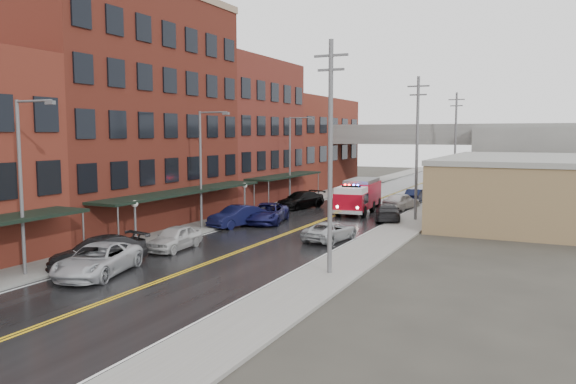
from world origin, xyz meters
The scene contains 32 objects.
road centered at (0.00, 30.00, 0.01)m, with size 11.00×160.00×0.02m, color black.
sidewalk_left centered at (-7.30, 30.00, 0.07)m, with size 3.00×160.00×0.15m, color slate.
sidewalk_right centered at (7.30, 30.00, 0.07)m, with size 3.00×160.00×0.15m, color slate.
curb_left centered at (-5.65, 30.00, 0.07)m, with size 0.30×160.00×0.15m, color gray.
curb_right centered at (5.65, 30.00, 0.07)m, with size 0.30×160.00×0.15m, color gray.
brick_building_b centered at (-13.30, 23.00, 9.00)m, with size 9.00×20.00×18.00m, color #572017.
brick_building_c centered at (-13.30, 40.50, 7.50)m, with size 9.00×15.00×15.00m, color maroon.
brick_building_far centered at (-13.30, 58.00, 6.00)m, with size 9.00×20.00×12.00m, color maroon.
tan_building centered at (16.00, 40.00, 2.50)m, with size 14.00×22.00×5.00m, color olive.
right_far_block centered at (18.00, 70.00, 4.00)m, with size 18.00×30.00×8.00m, color slate.
awning_1 centered at (-7.49, 23.00, 2.99)m, with size 2.60×18.00×3.09m.
awning_2 centered at (-7.49, 40.50, 2.99)m, with size 2.60×13.00×3.09m.
globe_lamp_1 centered at (-6.40, 16.00, 2.31)m, with size 0.44×0.44×3.12m.
globe_lamp_2 centered at (-6.40, 30.00, 2.31)m, with size 0.44×0.44×3.12m.
street_lamp_0 centered at (-6.55, 8.00, 5.19)m, with size 2.64×0.22×9.00m.
street_lamp_1 centered at (-6.55, 24.00, 5.19)m, with size 2.64×0.22×9.00m.
street_lamp_2 centered at (-6.55, 40.00, 5.19)m, with size 2.64×0.22×9.00m.
utility_pole_0 centered at (7.20, 15.00, 6.31)m, with size 1.80×0.24×12.00m.
utility_pole_1 centered at (7.20, 35.00, 6.31)m, with size 1.80×0.24×12.00m.
utility_pole_2 centered at (7.20, 55.00, 6.31)m, with size 1.80×0.24×12.00m.
overpass centered at (0.00, 62.00, 5.99)m, with size 40.00×10.00×7.50m.
fire_truck centered at (1.20, 38.03, 1.64)m, with size 3.89×8.51×3.03m.
parked_car_left_2 centered at (-3.64, 9.84, 0.81)m, with size 2.68×5.81×1.61m, color #AFB2B8.
parked_car_left_3 centered at (-5.00, 11.30, 0.82)m, with size 2.30×5.66×1.64m, color black.
parked_car_left_4 centered at (-3.95, 16.80, 0.77)m, with size 1.81×4.50×1.53m, color #B3B3B3.
parked_car_left_5 centered at (-4.91, 26.18, 0.83)m, with size 1.76×5.04×1.66m, color #0E1134.
parked_car_left_6 centered at (-3.60, 28.80, 0.81)m, with size 2.70×5.85×1.62m, color #111241.
parked_car_left_7 centered at (-4.87, 38.35, 0.82)m, with size 2.30×5.67×1.65m, color black.
parked_car_right_0 centered at (3.88, 23.80, 0.67)m, with size 2.22×4.81×1.34m, color #9FA3A7.
parked_car_right_1 centered at (5.00, 34.20, 0.73)m, with size 2.05×5.05×1.47m, color black.
parked_car_right_2 centered at (4.32, 41.80, 0.82)m, with size 1.93×4.79×1.63m, color silver.
parked_car_right_3 centered at (4.33, 47.94, 0.73)m, with size 1.54×4.41×1.45m, color black.
Camera 1 is at (17.45, -11.70, 7.31)m, focal length 35.00 mm.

